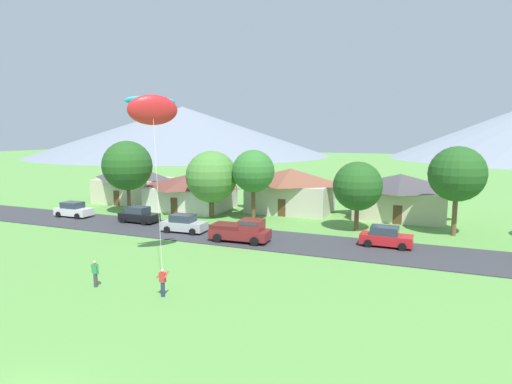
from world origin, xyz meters
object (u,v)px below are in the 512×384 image
(house_leftmost, at_px, (400,195))
(house_right_center, at_px, (134,183))
(tree_near_left, at_px, (457,174))
(parked_car_white_east_end, at_px, (73,210))
(house_left_center, at_px, (191,191))
(tree_right_of_center, at_px, (212,177))
(pickup_truck_maroon_west_side, at_px, (241,230))
(tree_far_right, at_px, (358,186))
(parked_car_silver_west_end, at_px, (184,224))
(watcher_person, at_px, (95,273))
(tree_center, at_px, (127,166))
(parked_car_red_mid_east, at_px, (386,237))
(kite_flyer_with_kite, at_px, (153,111))
(house_rightmost, at_px, (291,189))
(tree_near_right, at_px, (253,171))
(parked_car_black_mid_west, at_px, (139,215))

(house_leftmost, distance_m, house_right_center, 34.99)
(house_right_center, relative_size, tree_near_left, 1.15)
(parked_car_white_east_end, bearing_deg, house_left_center, 44.52)
(house_leftmost, xyz_separation_m, house_right_center, (-34.95, -1.78, 0.04))
(house_leftmost, relative_size, house_left_center, 1.03)
(tree_right_of_center, xyz_separation_m, pickup_truck_maroon_west_side, (7.48, -8.57, -3.58))
(house_leftmost, xyz_separation_m, tree_far_right, (-3.49, -8.04, 1.80))
(parked_car_silver_west_end, distance_m, watcher_person, 14.62)
(tree_center, distance_m, tree_right_of_center, 10.47)
(tree_far_right, relative_size, parked_car_white_east_end, 1.59)
(parked_car_red_mid_east, height_order, parked_car_white_east_end, same)
(tree_far_right, xyz_separation_m, parked_car_silver_west_end, (-15.11, -7.07, -3.51))
(tree_center, distance_m, kite_flyer_with_kite, 22.32)
(house_rightmost, distance_m, kite_flyer_with_kite, 25.45)
(tree_far_right, height_order, parked_car_red_mid_east, tree_far_right)
(house_left_center, relative_size, kite_flyer_with_kite, 0.82)
(house_leftmost, xyz_separation_m, tree_right_of_center, (-19.54, -7.70, 2.06))
(parked_car_silver_west_end, height_order, parked_car_red_mid_east, same)
(tree_near_left, relative_size, tree_near_right, 1.08)
(house_left_center, bearing_deg, parked_car_red_mid_east, -20.75)
(tree_near_left, height_order, tree_far_right, tree_near_left)
(house_leftmost, distance_m, tree_far_right, 8.95)
(parked_car_red_mid_east, bearing_deg, house_leftmost, 88.81)
(house_right_center, height_order, tree_right_of_center, tree_right_of_center)
(tree_right_of_center, bearing_deg, pickup_truck_maroon_west_side, -48.87)
(house_leftmost, bearing_deg, tree_center, -162.86)
(watcher_person, bearing_deg, tree_center, 124.34)
(house_leftmost, bearing_deg, tree_far_right, -113.46)
(house_left_center, height_order, parked_car_black_mid_west, house_left_center)
(tree_far_right, relative_size, parked_car_red_mid_east, 1.60)
(house_right_center, relative_size, parked_car_white_east_end, 2.25)
(house_left_center, relative_size, tree_near_left, 1.20)
(house_rightmost, xyz_separation_m, tree_center, (-17.33, -8.41, 2.97))
(kite_flyer_with_kite, bearing_deg, house_left_center, 115.11)
(tree_center, relative_size, tree_right_of_center, 1.14)
(parked_car_silver_west_end, distance_m, kite_flyer_with_kite, 14.47)
(tree_right_of_center, bearing_deg, parked_car_silver_west_end, -82.76)
(house_rightmost, bearing_deg, parked_car_white_east_end, -149.64)
(parked_car_black_mid_west, bearing_deg, parked_car_red_mid_east, 0.15)
(tree_near_right, xyz_separation_m, tree_far_right, (11.16, -0.67, -1.00))
(house_left_center, bearing_deg, kite_flyer_with_kite, -64.89)
(house_leftmost, bearing_deg, parked_car_white_east_end, -158.48)
(parked_car_silver_west_end, xyz_separation_m, kite_flyer_with_kite, (3.86, -9.67, 10.04))
(tree_center, xyz_separation_m, watcher_person, (13.86, -20.29, -4.81))
(tree_near_left, height_order, parked_car_red_mid_east, tree_near_left)
(house_rightmost, height_order, tree_near_left, tree_near_left)
(tree_far_right, bearing_deg, tree_center, -177.47)
(parked_car_red_mid_east, distance_m, pickup_truck_maroon_west_side, 12.19)
(house_left_center, relative_size, tree_near_right, 1.29)
(tree_center, bearing_deg, tree_right_of_center, 8.29)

